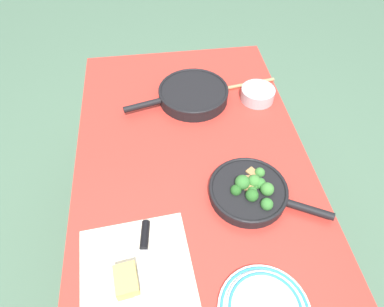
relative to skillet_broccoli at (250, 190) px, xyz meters
name	(u,v)px	position (x,y,z in m)	size (l,w,h in m)	color
ground_plane	(192,248)	(-0.18, -0.16, -0.75)	(14.00, 14.00, 0.00)	#51755B
dining_table_red	(192,171)	(-0.18, -0.16, -0.11)	(1.32, 0.81, 0.72)	red
skillet_broccoli	(250,190)	(0.00, 0.00, 0.00)	(0.26, 0.36, 0.08)	black
skillet_eggs	(193,94)	(-0.49, -0.12, 0.00)	(0.28, 0.42, 0.05)	black
wooden_spoon	(225,88)	(-0.53, 0.02, -0.02)	(0.08, 0.36, 0.02)	tan
parchment_sheet	(136,267)	(0.19, -0.37, -0.03)	(0.31, 0.33, 0.00)	silver
grater_knife	(143,254)	(0.16, -0.34, -0.02)	(0.28, 0.06, 0.02)	silver
cheese_block	(126,281)	(0.23, -0.39, -0.01)	(0.09, 0.07, 0.04)	#E0C15B
prep_bowl_steel	(258,94)	(-0.46, 0.14, 0.00)	(0.14, 0.14, 0.05)	#B7B7BC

